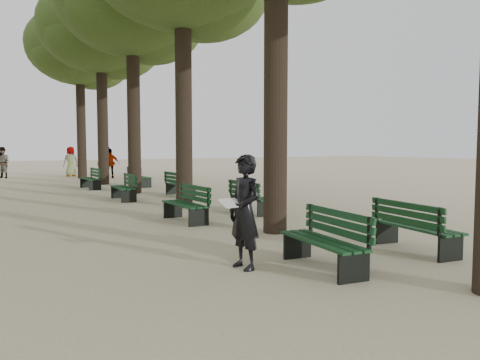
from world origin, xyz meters
TOP-DOWN VIEW (x-y plane):
  - ground at (0.00, 0.00)m, footprint 120.00×120.00m
  - tree_central_3 at (1.50, 13.00)m, footprint 6.00×6.00m
  - tree_central_4 at (1.50, 18.00)m, footprint 6.00×6.00m
  - tree_central_5 at (1.50, 23.00)m, footprint 6.00×6.00m
  - bench_left_0 at (0.37, 0.06)m, footprint 0.79×1.86m
  - bench_left_1 at (0.37, 5.36)m, footprint 0.60×1.81m
  - bench_left_2 at (0.37, 10.78)m, footprint 0.66×1.83m
  - bench_left_3 at (0.37, 15.88)m, footprint 0.63×1.82m
  - bench_right_0 at (2.63, 0.14)m, footprint 0.80×1.86m
  - bench_right_1 at (2.63, 5.82)m, footprint 0.63×1.82m
  - bench_right_2 at (2.63, 10.99)m, footprint 0.61×1.81m
  - bench_right_3 at (2.63, 15.86)m, footprint 0.67×1.83m
  - man_with_map at (-0.66, 0.71)m, footprint 0.65×0.75m
  - pedestrian_c at (2.97, 22.28)m, footprint 1.08×0.64m
  - pedestrian_d at (1.26, 25.19)m, footprint 0.96×0.50m
  - pedestrian_a at (-2.56, 25.39)m, footprint 0.84×0.94m
  - pedestrian_b at (3.63, 25.81)m, footprint 1.23×1.04m

SIDE VIEW (x-z plane):
  - ground at x=0.00m, z-range 0.00..0.00m
  - bench_left_0 at x=0.37m, z-range -0.19..0.73m
  - bench_left_1 at x=0.37m, z-range -0.19..0.73m
  - bench_left_2 at x=0.37m, z-range -0.19..0.73m
  - bench_left_3 at x=0.37m, z-range -0.19..0.73m
  - bench_right_0 at x=2.63m, z-range -0.19..0.73m
  - bench_right_1 at x=2.63m, z-range -0.19..0.73m
  - bench_right_2 at x=2.63m, z-range -0.19..0.73m
  - bench_right_3 at x=2.63m, z-range -0.19..0.73m
  - pedestrian_c at x=2.97m, z-range 0.00..1.75m
  - man_with_map at x=-0.66m, z-range 0.00..1.79m
  - pedestrian_a at x=-2.56m, z-range 0.00..1.86m
  - pedestrian_d at x=1.26m, z-range 0.00..1.87m
  - pedestrian_b at x=3.63m, z-range 0.00..1.92m
  - tree_central_3 at x=1.50m, z-range 2.68..12.63m
  - tree_central_4 at x=1.50m, z-range 2.68..12.63m
  - tree_central_5 at x=1.50m, z-range 2.68..12.63m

